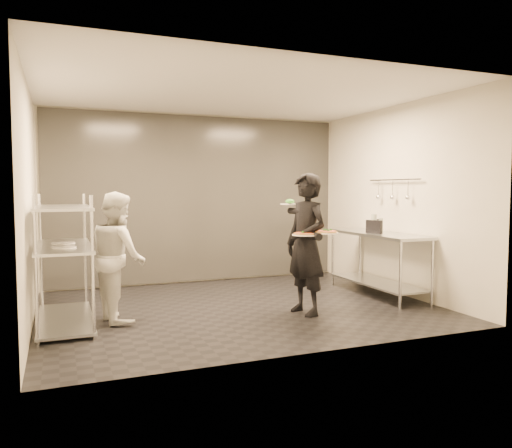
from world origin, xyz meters
name	(u,v)px	position (x,y,z in m)	size (l,w,h in m)	color
room_shell	(213,200)	(0.00, 1.18, 1.40)	(5.00, 4.00, 2.80)	black
pass_rack	(64,258)	(-2.15, 0.00, 0.77)	(0.60, 1.60, 1.50)	silver
prep_counter	(378,253)	(2.18, 0.00, 0.63)	(0.60, 1.80, 0.92)	silver
utensil_rail	(393,190)	(2.43, 0.00, 1.55)	(0.07, 1.20, 0.31)	silver
waiter	(306,244)	(0.66, -0.63, 0.88)	(0.64, 0.42, 1.76)	black
chef	(118,256)	(-1.55, -0.08, 0.77)	(0.74, 0.58, 1.53)	white
pizza_plate_near	(306,234)	(0.57, -0.79, 1.02)	(0.33, 0.33, 0.05)	white
pizza_plate_far	(326,232)	(0.79, -0.89, 1.04)	(0.30, 0.30, 0.05)	white
salad_plate	(290,203)	(0.59, -0.31, 1.39)	(0.25, 0.25, 0.07)	white
pos_monitor	(374,227)	(2.06, -0.06, 1.02)	(0.05, 0.27, 0.19)	black
bottle_green	(374,224)	(2.10, 0.00, 1.06)	(0.08, 0.08, 0.27)	#99A79A
bottle_clear	(381,225)	(2.21, -0.02, 1.03)	(0.06, 0.06, 0.22)	#99A79A
bottle_dark	(378,225)	(2.27, 0.13, 1.02)	(0.06, 0.06, 0.19)	black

